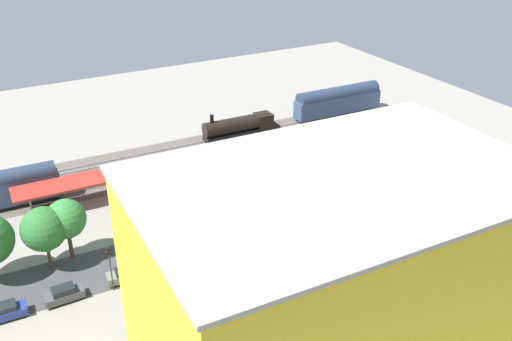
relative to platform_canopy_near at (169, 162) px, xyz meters
The scene contains 25 objects.
ground_plane 14.95m from the platform_canopy_near, 94.24° to the left, with size 148.31×148.31×0.00m, color gray.
rail_bed 8.82m from the platform_canopy_near, 97.67° to the right, with size 92.69×14.86×0.01m, color #5B544C.
street_asphalt 17.78m from the platform_canopy_near, 93.53° to the left, with size 92.69×9.00×0.01m, color #424244.
track_rails 8.75m from the platform_canopy_near, 97.67° to the right, with size 92.67×10.45×0.12m.
platform_canopy_near is the anchor object (origin of this frame).
locomotive 21.92m from the platform_canopy_near, 148.58° to the right, with size 15.11×3.15×5.15m.
passenger_coach 42.03m from the platform_canopy_near, 164.28° to the right, with size 19.10×3.53×5.96m.
freight_coach_far 24.48m from the platform_canopy_near, 10.65° to the right, with size 16.41×3.19×5.87m.
parked_car_0 30.92m from the platform_canopy_near, 138.43° to the left, with size 4.22×1.92×1.75m.
parked_car_1 25.98m from the platform_canopy_near, 127.44° to the left, with size 4.06×1.85×1.66m.
parked_car_2 22.15m from the platform_canopy_near, 111.37° to the left, with size 4.31×1.83×1.64m.
parked_car_3 21.59m from the platform_canopy_near, 94.33° to the left, with size 4.73×1.79×1.68m.
parked_car_4 22.22m from the platform_canopy_near, 73.87° to the left, with size 4.22×1.82×1.63m.
parked_car_5 24.67m from the platform_canopy_near, 56.98° to the left, with size 4.71×2.12×1.70m.
parked_car_6 29.47m from the platform_canopy_near, 45.12° to the left, with size 4.43×1.93×1.85m.
parked_car_7 34.15m from the platform_canopy_near, 37.48° to the left, with size 4.69×2.05×1.79m.
construction_building 43.16m from the platform_canopy_near, 90.30° to the left, with size 34.07×21.69×20.46m, color yellow.
construction_roof_slab 45.92m from the platform_canopy_near, 90.30° to the left, with size 34.67×22.29×0.40m, color #ADA89E.
box_truck_0 28.48m from the platform_canopy_near, 115.81° to the left, with size 9.37×2.59×3.38m.
street_tree_1 12.77m from the platform_canopy_near, 107.89° to the left, with size 5.44×5.44×7.53m.
street_tree_2 24.73m from the platform_canopy_near, 32.49° to the left, with size 5.49×5.49×8.14m.
street_tree_3 12.04m from the platform_canopy_near, 72.58° to the left, with size 5.06×5.06×7.90m.
street_tree_4 22.11m from the platform_canopy_near, 34.95° to the left, with size 4.98×4.98×8.14m.
street_tree_5 15.82m from the platform_canopy_near, 53.97° to the left, with size 4.12×4.12×6.48m.
traffic_light 26.45m from the platform_canopy_near, 54.68° to the left, with size 0.50×0.36×5.93m.
Camera 1 is at (26.89, 61.23, 42.58)m, focal length 39.77 mm.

